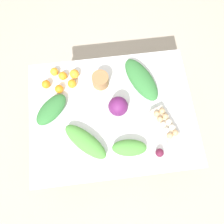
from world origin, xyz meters
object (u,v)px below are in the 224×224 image
object	(u,v)px
orange_3	(54,72)
egg_carton	(165,124)
greens_bunch_beet_tops	(129,148)
orange_1	(59,89)
beet_root	(160,153)
cabbage_purple	(118,106)
greens_bunch_dandelion	(51,109)
greens_bunch_chard	(141,79)
orange_4	(74,74)
paper_bag	(100,80)
orange_5	(72,84)
orange_0	(46,84)
greens_bunch_scallion	(85,141)
orange_2	(63,76)

from	to	relation	value
orange_3	egg_carton	bearing A→B (deg)	-33.97
greens_bunch_beet_tops	orange_1	bearing A→B (deg)	132.60
beet_root	orange_1	size ratio (longest dim) A/B	0.92
cabbage_purple	greens_bunch_dandelion	bearing A→B (deg)	174.64
egg_carton	greens_bunch_chard	world-z (taller)	same
greens_bunch_chard	cabbage_purple	bearing A→B (deg)	-135.20
greens_bunch_beet_tops	orange_4	xyz separation A→B (m)	(-0.34, 0.62, -0.01)
paper_bag	orange_5	distance (m)	0.22
paper_bag	greens_bunch_chard	bearing A→B (deg)	-4.64
greens_bunch_chard	orange_0	bearing A→B (deg)	175.82
orange_4	paper_bag	bearing A→B (deg)	-23.99
cabbage_purple	orange_3	distance (m)	0.58
greens_bunch_scallion	orange_1	size ratio (longest dim) A/B	5.52
paper_bag	orange_3	bearing A→B (deg)	159.92
greens_bunch_scallion	orange_1	bearing A→B (deg)	111.19
beet_root	orange_1	bearing A→B (deg)	139.90
orange_5	beet_root	bearing A→B (deg)	-46.29
beet_root	orange_5	bearing A→B (deg)	133.71
cabbage_purple	greens_bunch_beet_tops	xyz separation A→B (m)	(0.04, -0.30, -0.03)
greens_bunch_chard	beet_root	xyz separation A→B (m)	(0.04, -0.56, -0.02)
orange_3	beet_root	bearing A→B (deg)	-45.60
orange_3	greens_bunch_dandelion	bearing A→B (deg)	-96.00
egg_carton	greens_bunch_dandelion	world-z (taller)	egg_carton
paper_bag	greens_bunch_beet_tops	xyz separation A→B (m)	(0.15, -0.53, -0.01)
greens_bunch_chard	orange_1	world-z (taller)	greens_bunch_chard
egg_carton	orange_4	world-z (taller)	egg_carton
egg_carton	greens_bunch_dandelion	distance (m)	0.84
greens_bunch_beet_tops	orange_2	world-z (taller)	greens_bunch_beet_tops
egg_carton	orange_3	distance (m)	0.94
beet_root	orange_3	size ratio (longest dim) A/B	0.93
orange_1	orange_2	xyz separation A→B (m)	(0.03, 0.11, 0.00)
cabbage_purple	greens_bunch_beet_tops	size ratio (longest dim) A/B	0.60
cabbage_purple	orange_1	bearing A→B (deg)	154.22
orange_5	orange_2	bearing A→B (deg)	131.67
cabbage_purple	orange_5	size ratio (longest dim) A/B	2.17
greens_bunch_scallion	orange_0	world-z (taller)	greens_bunch_scallion
greens_bunch_scallion	greens_bunch_chard	xyz separation A→B (m)	(0.47, 0.43, 0.00)
egg_carton	orange_2	distance (m)	0.86
greens_bunch_chard	orange_5	xyz separation A→B (m)	(-0.53, 0.03, -0.01)
orange_1	orange_2	distance (m)	0.11
greens_bunch_beet_tops	orange_5	distance (m)	0.65
orange_2	orange_3	world-z (taller)	orange_2
beet_root	orange_5	xyz separation A→B (m)	(-0.57, 0.60, 0.00)
cabbage_purple	greens_bunch_scallion	world-z (taller)	cabbage_purple
greens_bunch_dandelion	orange_2	xyz separation A→B (m)	(0.10, 0.27, -0.01)
orange_2	greens_bunch_beet_tops	bearing A→B (deg)	-54.84
cabbage_purple	beet_root	size ratio (longest dim) A/B	2.42
greens_bunch_scallion	orange_0	xyz separation A→B (m)	(-0.26, 0.48, -0.01)
greens_bunch_chard	beet_root	bearing A→B (deg)	-85.84
greens_bunch_chard	orange_0	size ratio (longest dim) A/B	5.93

